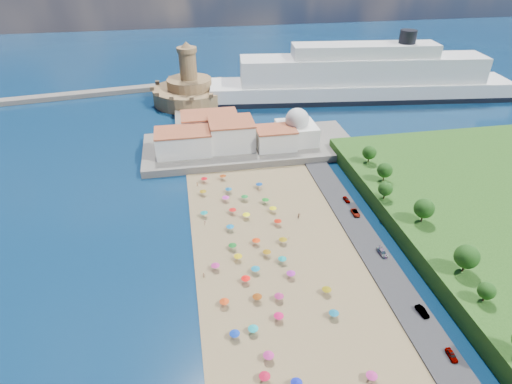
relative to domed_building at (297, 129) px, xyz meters
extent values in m
plane|color=#071938|center=(-30.00, -71.00, -8.97)|extent=(700.00, 700.00, 0.00)
cube|color=#59544C|center=(-20.00, 2.00, -7.47)|extent=(90.00, 36.00, 3.00)
cube|color=#59544C|center=(-42.00, 37.00, -7.77)|extent=(18.00, 70.00, 2.40)
cube|color=#59544C|center=(-140.00, 82.00, -7.67)|extent=(199.03, 34.77, 2.60)
cube|color=silver|center=(-48.00, -2.00, -1.47)|extent=(22.00, 14.00, 9.00)
cube|color=silver|center=(-28.00, 0.00, -0.47)|extent=(18.00, 16.00, 11.00)
cube|color=silver|center=(-10.00, -4.00, -1.97)|extent=(16.00, 12.00, 8.00)
cube|color=silver|center=(-36.00, 12.00, -0.97)|extent=(24.00, 14.00, 10.00)
cube|color=silver|center=(0.00, 0.00, -1.97)|extent=(16.00, 16.00, 8.00)
sphere|color=silver|center=(0.00, 0.00, 4.03)|extent=(10.00, 10.00, 10.00)
cylinder|color=silver|center=(0.00, 0.00, 7.83)|extent=(1.20, 1.20, 1.60)
cylinder|color=#A07A50|center=(-42.00, 67.00, -4.97)|extent=(40.00, 40.00, 8.00)
cylinder|color=#A07A50|center=(-42.00, 67.00, 1.53)|extent=(24.00, 24.00, 5.00)
cylinder|color=#A07A50|center=(-42.00, 67.00, 11.03)|extent=(9.00, 9.00, 14.00)
cylinder|color=#A07A50|center=(-42.00, 67.00, 19.23)|extent=(10.40, 10.40, 2.40)
cone|color=#A07A50|center=(-42.00, 67.00, 21.93)|extent=(6.00, 6.00, 3.00)
cube|color=black|center=(51.67, 55.92, -7.63)|extent=(168.82, 43.12, 2.69)
cube|color=silver|center=(51.67, 55.92, -3.99)|extent=(167.79, 42.61, 9.97)
cube|color=silver|center=(51.67, 55.92, 7.64)|extent=(134.28, 34.53, 13.29)
cube|color=silver|center=(51.67, 55.92, 17.60)|extent=(78.76, 23.99, 6.64)
cylinder|color=black|center=(73.68, 53.47, 24.25)|extent=(8.86, 8.86, 6.64)
cylinder|color=gray|center=(-15.68, -94.77, -7.72)|extent=(0.07, 0.07, 2.00)
cone|color=#0F688B|center=(-15.68, -94.77, -6.82)|extent=(2.50, 2.50, 0.60)
cylinder|color=gray|center=(-14.84, -86.82, -7.72)|extent=(0.07, 0.07, 2.00)
cone|color=#89760C|center=(-14.84, -86.82, -6.82)|extent=(2.50, 2.50, 0.60)
cylinder|color=gray|center=(-34.44, -22.49, -7.72)|extent=(0.07, 0.07, 2.00)
cone|color=#9C390E|center=(-34.44, -22.49, -6.82)|extent=(2.50, 2.50, 0.60)
cylinder|color=gray|center=(-35.90, -55.06, -7.72)|extent=(0.07, 0.07, 2.00)
cone|color=#0D6DAD|center=(-35.90, -55.06, -6.82)|extent=(2.50, 2.50, 0.60)
cylinder|color=gray|center=(-23.36, -72.99, -7.72)|extent=(0.07, 0.07, 2.00)
cone|color=#0E8685|center=(-23.36, -72.99, -6.82)|extent=(2.50, 2.50, 0.60)
cylinder|color=gray|center=(-21.12, -64.41, -7.72)|extent=(0.07, 0.07, 2.00)
cone|color=#97780D|center=(-21.12, -64.41, -6.82)|extent=(2.50, 2.50, 0.60)
cylinder|color=gray|center=(-43.35, -45.89, -7.72)|extent=(0.07, 0.07, 2.00)
cone|color=#0E8784|center=(-43.35, -45.89, -6.82)|extent=(2.50, 2.50, 0.60)
cylinder|color=gray|center=(-28.66, -38.37, -7.72)|extent=(0.07, 0.07, 2.00)
cone|color=#167D2C|center=(-28.66, -38.37, -6.82)|extent=(2.50, 2.50, 0.60)
cylinder|color=gray|center=(-29.04, -93.22, -7.72)|extent=(0.07, 0.07, 2.00)
cone|color=#C9104F|center=(-29.04, -93.22, -6.82)|extent=(2.50, 2.50, 0.60)
cylinder|color=gray|center=(-41.53, -23.25, -7.72)|extent=(0.07, 0.07, 2.00)
cone|color=red|center=(-41.53, -23.25, -6.82)|extent=(2.50, 2.50, 0.60)
cylinder|color=gray|center=(-33.86, -45.84, -7.72)|extent=(0.07, 0.07, 2.00)
cone|color=red|center=(-33.86, -45.84, -6.82)|extent=(2.50, 2.50, 0.60)
cylinder|color=gray|center=(-42.67, -32.35, -7.72)|extent=(0.07, 0.07, 2.00)
cone|color=#99730D|center=(-42.67, -32.35, -6.82)|extent=(2.50, 2.50, 0.60)
cylinder|color=gray|center=(-35.53, -69.60, -7.72)|extent=(0.07, 0.07, 2.00)
cone|color=gold|center=(-35.53, -69.60, -6.82)|extent=(2.50, 2.50, 0.60)
cylinder|color=gray|center=(-32.99, -86.10, -7.72)|extent=(0.07, 0.07, 2.00)
cone|color=#7F370B|center=(-32.99, -86.10, -6.82)|extent=(2.50, 2.50, 0.60)
cylinder|color=gray|center=(-41.39, -86.23, -7.72)|extent=(0.07, 0.07, 2.00)
cone|color=#C93C10|center=(-41.39, -86.23, -6.82)|extent=(2.50, 2.50, 0.60)
cylinder|color=gray|center=(-34.81, -78.99, -7.72)|extent=(0.07, 0.07, 2.00)
cone|color=#FF0F0B|center=(-34.81, -78.99, -6.82)|extent=(2.50, 2.50, 0.60)
cylinder|color=gray|center=(-36.41, -64.43, -7.72)|extent=(0.07, 0.07, 2.00)
cone|color=#11631E|center=(-36.41, -64.43, -6.82)|extent=(2.50, 2.50, 0.60)
cylinder|color=gray|center=(-13.58, -112.52, -7.72)|extent=(0.07, 0.07, 2.00)
cone|color=#BB287C|center=(-13.58, -112.52, -6.82)|extent=(2.50, 2.50, 0.60)
cylinder|color=gray|center=(-35.59, -108.61, -7.72)|extent=(0.07, 0.07, 2.00)
cone|color=#BB0E2E|center=(-35.59, -108.61, -6.82)|extent=(2.50, 2.50, 0.60)
cylinder|color=gray|center=(-31.55, -75.70, -7.72)|extent=(0.07, 0.07, 2.00)
cone|color=#107698|center=(-31.55, -75.70, -6.82)|extent=(2.50, 2.50, 0.60)
cylinder|color=gray|center=(-35.78, -95.92, -7.72)|extent=(0.07, 0.07, 2.00)
cone|color=teal|center=(-35.78, -95.92, -6.82)|extent=(2.50, 2.50, 0.60)
cylinder|color=gray|center=(-29.84, -49.42, -7.72)|extent=(0.07, 0.07, 2.00)
cone|color=#FFF90D|center=(-29.84, -49.42, -6.82)|extent=(2.50, 2.50, 0.60)
cylinder|color=gray|center=(-40.22, -96.58, -7.72)|extent=(0.07, 0.07, 2.00)
cone|color=#0D32AB|center=(-40.22, -96.58, -6.82)|extent=(2.50, 2.50, 0.60)
cylinder|color=gray|center=(-27.05, -69.21, -7.72)|extent=(0.07, 0.07, 2.00)
cone|color=#92640D|center=(-27.05, -69.21, -6.82)|extent=(2.50, 2.50, 0.60)
cylinder|color=gray|center=(-33.52, -32.40, -7.72)|extent=(0.07, 0.07, 2.00)
cone|color=#0E5588|center=(-33.52, -32.40, -6.82)|extent=(2.50, 2.50, 0.60)
cylinder|color=gray|center=(-22.43, -79.20, -7.72)|extent=(0.07, 0.07, 2.00)
cone|color=purple|center=(-22.43, -79.20, -6.82)|extent=(2.50, 2.50, 0.60)
cylinder|color=gray|center=(-27.48, -86.88, -7.72)|extent=(0.07, 0.07, 2.00)
cone|color=#9B215C|center=(-27.48, -86.88, -6.82)|extent=(2.50, 2.50, 0.60)
cylinder|color=gray|center=(-22.07, -30.96, -7.72)|extent=(0.07, 0.07, 2.00)
cone|color=navy|center=(-22.07, -30.96, -6.82)|extent=(2.50, 2.50, 0.60)
cylinder|color=gray|center=(-29.12, -63.41, -7.72)|extent=(0.07, 0.07, 2.00)
cone|color=#EA370A|center=(-29.12, -63.41, -6.82)|extent=(2.50, 2.50, 0.60)
cylinder|color=gray|center=(-42.26, -72.39, -7.72)|extent=(0.07, 0.07, 2.00)
cone|color=#B52676|center=(-42.26, -72.39, -6.82)|extent=(2.50, 2.50, 0.60)
cylinder|color=gray|center=(-21.92, -41.73, -7.72)|extent=(0.07, 0.07, 2.00)
cone|color=#167F20|center=(-21.92, -41.73, -6.82)|extent=(2.50, 2.50, 0.60)
cylinder|color=gray|center=(-29.45, -111.28, -7.72)|extent=(0.07, 0.07, 2.00)
cone|color=#0D1DB2|center=(-29.45, -111.28, -6.82)|extent=(2.50, 2.50, 0.60)
cylinder|color=gray|center=(-20.48, -47.33, -7.72)|extent=(0.07, 0.07, 2.00)
cone|color=yellow|center=(-20.48, -47.33, -6.82)|extent=(2.50, 2.50, 0.60)
cylinder|color=gray|center=(-35.27, -37.80, -7.72)|extent=(0.07, 0.07, 2.00)
cone|color=#C029AE|center=(-35.27, -37.80, -6.82)|extent=(2.50, 2.50, 0.60)
cylinder|color=gray|center=(-20.54, -54.82, -7.72)|extent=(0.07, 0.07, 2.00)
cone|color=red|center=(-20.54, -54.82, -6.82)|extent=(2.50, 2.50, 0.60)
cylinder|color=gray|center=(-33.74, -103.76, -7.72)|extent=(0.07, 0.07, 2.00)
cone|color=#AB246F|center=(-33.74, -103.76, -6.82)|extent=(2.50, 2.50, 0.60)
imported|color=tan|center=(-26.86, -86.10, -7.82)|extent=(1.04, 0.89, 1.81)
imported|color=tan|center=(-44.36, -25.57, -7.85)|extent=(0.88, 1.10, 1.75)
imported|color=tan|center=(-12.85, -52.10, -7.79)|extent=(1.83, 1.11, 1.88)
imported|color=tan|center=(-22.49, -33.93, -7.82)|extent=(1.26, 0.85, 1.81)
imported|color=tan|center=(-43.42, -50.53, -7.88)|extent=(1.03, 1.26, 1.70)
imported|color=tan|center=(-18.95, -62.83, -7.92)|extent=(0.56, 0.68, 1.60)
imported|color=tan|center=(-45.78, -74.91, -7.88)|extent=(0.98, 0.87, 1.69)
imported|color=gray|center=(6.00, -97.73, -7.58)|extent=(2.03, 4.38, 1.39)
imported|color=gray|center=(6.00, -74.90, -7.61)|extent=(2.20, 4.68, 1.32)
imported|color=gray|center=(6.00, -45.80, -7.65)|extent=(1.74, 3.75, 1.24)
imported|color=gray|center=(6.00, -110.57, -7.63)|extent=(1.76, 3.87, 1.29)
imported|color=gray|center=(6.00, -54.12, -7.62)|extent=(2.31, 4.75, 1.30)
cylinder|color=#382314|center=(18.76, -101.04, -1.82)|extent=(0.50, 0.50, 2.31)
sphere|color=#14380F|center=(18.76, -101.04, 0.26)|extent=(4.16, 4.16, 4.16)
cylinder|color=#382314|center=(19.91, -90.79, -1.24)|extent=(0.50, 0.50, 3.47)
sphere|color=#14380F|center=(19.91, -90.79, 1.89)|extent=(6.25, 6.25, 6.25)
cylinder|color=#382314|center=(20.67, -68.39, -1.29)|extent=(0.50, 0.50, 3.37)
sphere|color=#14380F|center=(20.67, -68.39, 1.74)|extent=(6.06, 6.06, 6.06)
cylinder|color=#382314|center=(15.11, -54.26, -1.66)|extent=(0.50, 0.50, 2.62)
sphere|color=#14380F|center=(15.11, -54.26, 0.70)|extent=(4.72, 4.72, 4.72)
cylinder|color=#382314|center=(19.95, -43.17, -1.49)|extent=(0.50, 0.50, 2.97)
sphere|color=#14380F|center=(19.95, -43.17, 1.18)|extent=(5.34, 5.34, 5.34)
cylinder|color=#382314|center=(20.24, -29.15, -1.51)|extent=(0.50, 0.50, 2.93)
sphere|color=#14380F|center=(20.24, -29.15, 1.13)|extent=(5.28, 5.28, 5.28)
camera|label=1|loc=(-47.37, -163.12, 72.05)|focal=30.00mm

